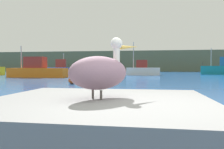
{
  "coord_description": "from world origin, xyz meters",
  "views": [
    {
      "loc": [
        -0.5,
        -2.36,
        1.23
      ],
      "look_at": [
        -3.02,
        13.56,
        0.69
      ],
      "focal_mm": 35.83,
      "sensor_mm": 36.0,
      "label": 1
    }
  ],
  "objects_px": {
    "fishing_boat_orange": "(37,70)",
    "fishing_boat_blue": "(57,69)",
    "mooring_buoy": "(72,80)",
    "pelican": "(100,72)",
    "fishing_boat_white": "(143,70)"
  },
  "relations": [
    {
      "from": "fishing_boat_white",
      "to": "fishing_boat_blue",
      "type": "height_order",
      "value": "fishing_boat_white"
    },
    {
      "from": "fishing_boat_orange",
      "to": "fishing_boat_blue",
      "type": "relative_size",
      "value": 1.44
    },
    {
      "from": "pelican",
      "to": "mooring_buoy",
      "type": "bearing_deg",
      "value": 55.48
    },
    {
      "from": "fishing_boat_orange",
      "to": "mooring_buoy",
      "type": "bearing_deg",
      "value": 128.95
    },
    {
      "from": "pelican",
      "to": "fishing_boat_blue",
      "type": "height_order",
      "value": "fishing_boat_blue"
    },
    {
      "from": "fishing_boat_orange",
      "to": "mooring_buoy",
      "type": "xyz_separation_m",
      "value": [
        7.65,
        -9.47,
        -0.6
      ]
    },
    {
      "from": "fishing_boat_orange",
      "to": "fishing_boat_white",
      "type": "distance_m",
      "value": 15.5
    },
    {
      "from": "pelican",
      "to": "fishing_boat_white",
      "type": "height_order",
      "value": "fishing_boat_white"
    },
    {
      "from": "pelican",
      "to": "fishing_boat_blue",
      "type": "relative_size",
      "value": 0.24
    },
    {
      "from": "fishing_boat_blue",
      "to": "mooring_buoy",
      "type": "xyz_separation_m",
      "value": [
        11.04,
        -23.7,
        -0.71
      ]
    },
    {
      "from": "fishing_boat_orange",
      "to": "fishing_boat_white",
      "type": "bearing_deg",
      "value": -143.34
    },
    {
      "from": "mooring_buoy",
      "to": "fishing_boat_blue",
      "type": "bearing_deg",
      "value": 114.98
    },
    {
      "from": "pelican",
      "to": "fishing_boat_white",
      "type": "relative_size",
      "value": 0.24
    },
    {
      "from": "mooring_buoy",
      "to": "pelican",
      "type": "bearing_deg",
      "value": -69.28
    },
    {
      "from": "fishing_boat_white",
      "to": "fishing_boat_blue",
      "type": "distance_m",
      "value": 16.59
    }
  ]
}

